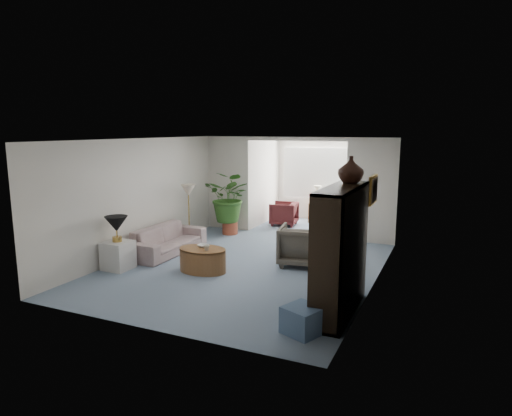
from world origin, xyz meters
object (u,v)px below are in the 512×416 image
at_px(framed_picture, 374,190).
at_px(plant_pot, 230,228).
at_px(coffee_table, 203,260).
at_px(side_table_dark, 339,250).
at_px(cabinet_urn, 351,170).
at_px(sunroom_chair_maroon, 284,214).
at_px(wingback_chair, 301,245).
at_px(ottoman, 303,320).
at_px(table_lamp, 116,224).
at_px(sunroom_table, 317,213).
at_px(coffee_bowl, 203,246).
at_px(coffee_cup, 207,248).
at_px(entertainment_cabinet, 340,251).
at_px(sofa, 167,240).
at_px(sunroom_chair_blue, 336,217).
at_px(floor_lamp, 188,190).
at_px(end_table, 118,255).

distance_m(framed_picture, plant_pot, 5.01).
xyz_separation_m(coffee_table, side_table_dark, (2.29, 1.48, 0.08)).
bearing_deg(side_table_dark, cabinet_urn, -72.89).
xyz_separation_m(framed_picture, sunroom_chair_maroon, (-3.13, 4.14, -1.37)).
relative_size(wingback_chair, ottoman, 1.91).
bearing_deg(table_lamp, sunroom_table, 68.72).
relative_size(coffee_bowl, coffee_cup, 1.85).
height_order(wingback_chair, sunroom_table, wingback_chair).
height_order(cabinet_urn, sunroom_chair_maroon, cabinet_urn).
bearing_deg(side_table_dark, coffee_table, -147.19).
bearing_deg(table_lamp, coffee_bowl, 23.12).
height_order(coffee_cup, entertainment_cabinet, entertainment_cabinet).
height_order(wingback_chair, ottoman, wingback_chair).
distance_m(wingback_chair, plant_pot, 3.11).
bearing_deg(coffee_cup, plant_pot, 109.71).
distance_m(coffee_bowl, sunroom_chair_maroon, 4.45).
bearing_deg(coffee_cup, sofa, 149.49).
bearing_deg(framed_picture, ottoman, -103.15).
bearing_deg(cabinet_urn, sunroom_chair_maroon, 120.62).
relative_size(coffee_cup, cabinet_urn, 0.27).
xyz_separation_m(sunroom_chair_maroon, sunroom_table, (0.75, 0.75, -0.05)).
distance_m(coffee_bowl, sunroom_table, 5.25).
relative_size(ottoman, sunroom_table, 0.81).
height_order(sunroom_chair_blue, sunroom_chair_maroon, sunroom_chair_blue).
height_order(table_lamp, wingback_chair, table_lamp).
height_order(floor_lamp, plant_pot, floor_lamp).
bearing_deg(plant_pot, end_table, -100.13).
relative_size(entertainment_cabinet, sunroom_chair_blue, 2.41).
height_order(cabinet_urn, sunroom_chair_blue, cabinet_urn).
distance_m(wingback_chair, sunroom_chair_blue, 3.37).
bearing_deg(coffee_cup, sunroom_chair_blue, 74.35).
xyz_separation_m(sunroom_chair_blue, sunroom_chair_maroon, (-1.50, 0.00, -0.03)).
xyz_separation_m(framed_picture, sunroom_chair_blue, (-1.63, 4.14, -1.34)).
distance_m(floor_lamp, sunroom_table, 4.17).
bearing_deg(wingback_chair, coffee_bowl, 23.46).
height_order(plant_pot, sunroom_table, sunroom_table).
bearing_deg(ottoman, sunroom_chair_maroon, 112.73).
bearing_deg(sunroom_table, framed_picture, -64.01).
bearing_deg(end_table, framed_picture, 11.63).
xyz_separation_m(sunroom_chair_blue, sunroom_table, (-0.75, 0.75, -0.07)).
relative_size(entertainment_cabinet, plant_pot, 4.72).
bearing_deg(entertainment_cabinet, side_table_dark, 103.60).
bearing_deg(coffee_bowl, end_table, -156.88).
xyz_separation_m(coffee_bowl, ottoman, (2.63, -1.84, -0.29)).
bearing_deg(coffee_cup, table_lamp, -165.34).
bearing_deg(entertainment_cabinet, sunroom_chair_blue, 104.55).
bearing_deg(sunroom_chair_maroon, cabinet_urn, 23.72).
distance_m(coffee_bowl, sunroom_chair_blue, 4.69).
height_order(end_table, sunroom_chair_maroon, sunroom_chair_maroon).
xyz_separation_m(framed_picture, coffee_table, (-3.08, -0.41, -1.47)).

